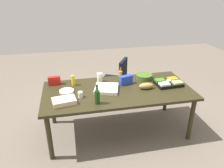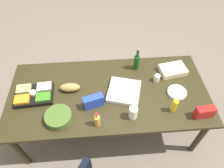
{
  "view_description": "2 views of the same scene",
  "coord_description": "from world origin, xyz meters",
  "px_view_note": "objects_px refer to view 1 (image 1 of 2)",
  "views": [
    {
      "loc": [
        0.72,
        2.97,
        2.32
      ],
      "look_at": [
        0.08,
        -0.09,
        0.85
      ],
      "focal_mm": 34.68,
      "sensor_mm": 36.0,
      "label": 1
    },
    {
      "loc": [
        -0.07,
        -1.46,
        2.68
      ],
      "look_at": [
        0.05,
        0.06,
        0.86
      ],
      "focal_mm": 32.63,
      "sensor_mm": 36.0,
      "label": 2
    }
  ],
  "objects_px": {
    "bread_loaf": "(146,86)",
    "chip_bag_blue": "(126,80)",
    "paper_plate_stack": "(67,91)",
    "mustard_bottle": "(73,80)",
    "veggie_tray": "(168,83)",
    "wine_bottle": "(97,97)",
    "conference_table": "(118,93)",
    "sheet_cake": "(64,101)",
    "chip_bag_red": "(54,81)",
    "office_chair": "(115,85)",
    "salad_bowl": "(144,77)",
    "paper_cup": "(80,95)",
    "dressing_bottle": "(120,74)",
    "pizza_box": "(106,89)",
    "mayo_jar": "(100,78)"
  },
  "relations": [
    {
      "from": "dressing_bottle",
      "to": "bread_loaf",
      "type": "xyz_separation_m",
      "value": [
        -0.31,
        0.48,
        -0.03
      ]
    },
    {
      "from": "conference_table",
      "to": "mustard_bottle",
      "type": "height_order",
      "value": "mustard_bottle"
    },
    {
      "from": "paper_cup",
      "to": "veggie_tray",
      "type": "bearing_deg",
      "value": -174.87
    },
    {
      "from": "paper_plate_stack",
      "to": "sheet_cake",
      "type": "relative_size",
      "value": 0.69
    },
    {
      "from": "dressing_bottle",
      "to": "chip_bag_red",
      "type": "relative_size",
      "value": 1.04
    },
    {
      "from": "veggie_tray",
      "to": "chip_bag_blue",
      "type": "distance_m",
      "value": 0.7
    },
    {
      "from": "paper_plate_stack",
      "to": "veggie_tray",
      "type": "xyz_separation_m",
      "value": [
        -1.65,
        0.08,
        0.02
      ]
    },
    {
      "from": "office_chair",
      "to": "sheet_cake",
      "type": "relative_size",
      "value": 2.88
    },
    {
      "from": "dressing_bottle",
      "to": "veggie_tray",
      "type": "height_order",
      "value": "dressing_bottle"
    },
    {
      "from": "wine_bottle",
      "to": "pizza_box",
      "type": "bearing_deg",
      "value": -117.32
    },
    {
      "from": "mayo_jar",
      "to": "sheet_cake",
      "type": "relative_size",
      "value": 0.49
    },
    {
      "from": "conference_table",
      "to": "sheet_cake",
      "type": "relative_size",
      "value": 7.3
    },
    {
      "from": "chip_bag_blue",
      "to": "veggie_tray",
      "type": "bearing_deg",
      "value": 165.24
    },
    {
      "from": "conference_table",
      "to": "paper_cup",
      "type": "bearing_deg",
      "value": 12.58
    },
    {
      "from": "conference_table",
      "to": "paper_plate_stack",
      "type": "bearing_deg",
      "value": -5.59
    },
    {
      "from": "mayo_jar",
      "to": "wine_bottle",
      "type": "relative_size",
      "value": 0.55
    },
    {
      "from": "sheet_cake",
      "to": "chip_bag_blue",
      "type": "relative_size",
      "value": 1.45
    },
    {
      "from": "salad_bowl",
      "to": "mayo_jar",
      "type": "height_order",
      "value": "mayo_jar"
    },
    {
      "from": "mayo_jar",
      "to": "sheet_cake",
      "type": "bearing_deg",
      "value": 45.81
    },
    {
      "from": "paper_plate_stack",
      "to": "mustard_bottle",
      "type": "relative_size",
      "value": 1.27
    },
    {
      "from": "mayo_jar",
      "to": "bread_loaf",
      "type": "distance_m",
      "value": 0.8
    },
    {
      "from": "pizza_box",
      "to": "mustard_bottle",
      "type": "relative_size",
      "value": 2.07
    },
    {
      "from": "wine_bottle",
      "to": "salad_bowl",
      "type": "bearing_deg",
      "value": -143.45
    },
    {
      "from": "office_chair",
      "to": "wine_bottle",
      "type": "bearing_deg",
      "value": 68.09
    },
    {
      "from": "office_chair",
      "to": "mayo_jar",
      "type": "bearing_deg",
      "value": 58.98
    },
    {
      "from": "salad_bowl",
      "to": "veggie_tray",
      "type": "distance_m",
      "value": 0.45
    },
    {
      "from": "salad_bowl",
      "to": "paper_cup",
      "type": "height_order",
      "value": "paper_cup"
    },
    {
      "from": "conference_table",
      "to": "wine_bottle",
      "type": "relative_size",
      "value": 8.14
    },
    {
      "from": "office_chair",
      "to": "paper_cup",
      "type": "height_order",
      "value": "office_chair"
    },
    {
      "from": "bread_loaf",
      "to": "chip_bag_red",
      "type": "height_order",
      "value": "chip_bag_red"
    },
    {
      "from": "mayo_jar",
      "to": "veggie_tray",
      "type": "height_order",
      "value": "mayo_jar"
    },
    {
      "from": "dressing_bottle",
      "to": "wine_bottle",
      "type": "relative_size",
      "value": 0.72
    },
    {
      "from": "bread_loaf",
      "to": "chip_bag_blue",
      "type": "distance_m",
      "value": 0.36
    },
    {
      "from": "veggie_tray",
      "to": "wine_bottle",
      "type": "height_order",
      "value": "wine_bottle"
    },
    {
      "from": "chip_bag_blue",
      "to": "paper_plate_stack",
      "type": "bearing_deg",
      "value": 5.68
    },
    {
      "from": "office_chair",
      "to": "wine_bottle",
      "type": "distance_m",
      "value": 1.64
    },
    {
      "from": "salad_bowl",
      "to": "mustard_bottle",
      "type": "distance_m",
      "value": 1.23
    },
    {
      "from": "sheet_cake",
      "to": "chip_bag_red",
      "type": "height_order",
      "value": "chip_bag_red"
    },
    {
      "from": "bread_loaf",
      "to": "conference_table",
      "type": "bearing_deg",
      "value": -8.03
    },
    {
      "from": "sheet_cake",
      "to": "mustard_bottle",
      "type": "bearing_deg",
      "value": -104.87
    },
    {
      "from": "dressing_bottle",
      "to": "chip_bag_red",
      "type": "bearing_deg",
      "value": 0.78
    },
    {
      "from": "wine_bottle",
      "to": "conference_table",
      "type": "bearing_deg",
      "value": -136.24
    },
    {
      "from": "paper_plate_stack",
      "to": "chip_bag_red",
      "type": "distance_m",
      "value": 0.38
    },
    {
      "from": "bread_loaf",
      "to": "wine_bottle",
      "type": "distance_m",
      "value": 0.88
    },
    {
      "from": "chip_bag_blue",
      "to": "paper_cup",
      "type": "bearing_deg",
      "value": 21.68
    },
    {
      "from": "bread_loaf",
      "to": "mustard_bottle",
      "type": "bearing_deg",
      "value": -18.18
    },
    {
      "from": "salad_bowl",
      "to": "bread_loaf",
      "type": "distance_m",
      "value": 0.4
    },
    {
      "from": "mayo_jar",
      "to": "sheet_cake",
      "type": "xyz_separation_m",
      "value": [
        0.6,
        0.62,
        -0.04
      ]
    },
    {
      "from": "chip_bag_blue",
      "to": "mustard_bottle",
      "type": "relative_size",
      "value": 1.27
    },
    {
      "from": "chip_bag_blue",
      "to": "mustard_bottle",
      "type": "bearing_deg",
      "value": -8.84
    }
  ]
}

